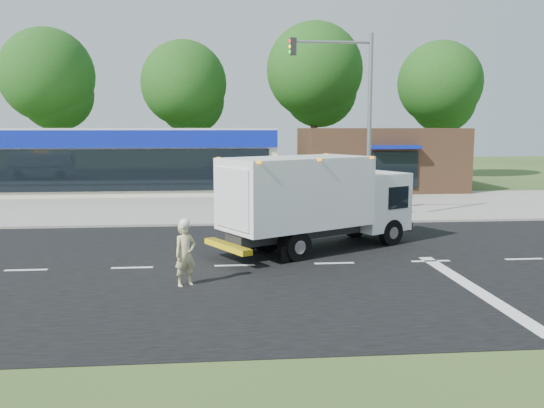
# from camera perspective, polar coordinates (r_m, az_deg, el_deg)

# --- Properties ---
(ground) EXTENTS (120.00, 120.00, 0.00)m
(ground) POSITION_cam_1_polar(r_m,az_deg,el_deg) (17.54, 6.19, -5.90)
(ground) COLOR #385123
(ground) RESTS_ON ground
(road_asphalt) EXTENTS (60.00, 14.00, 0.02)m
(road_asphalt) POSITION_cam_1_polar(r_m,az_deg,el_deg) (17.54, 6.19, -5.89)
(road_asphalt) COLOR black
(road_asphalt) RESTS_ON ground
(sidewalk) EXTENTS (60.00, 2.40, 0.12)m
(sidewalk) POSITION_cam_1_polar(r_m,az_deg,el_deg) (25.46, 2.53, -1.47)
(sidewalk) COLOR gray
(sidewalk) RESTS_ON ground
(parking_apron) EXTENTS (60.00, 9.00, 0.02)m
(parking_apron) POSITION_cam_1_polar(r_m,az_deg,el_deg) (31.17, 1.08, 0.13)
(parking_apron) COLOR gray
(parking_apron) RESTS_ON ground
(lane_markings) EXTENTS (55.20, 7.00, 0.01)m
(lane_markings) POSITION_cam_1_polar(r_m,az_deg,el_deg) (16.60, 11.73, -6.75)
(lane_markings) COLOR silver
(lane_markings) RESTS_ON road_asphalt
(ems_box_truck) EXTENTS (7.26, 5.38, 3.15)m
(ems_box_truck) POSITION_cam_1_polar(r_m,az_deg,el_deg) (19.09, 4.27, 0.76)
(ems_box_truck) COLOR black
(ems_box_truck) RESTS_ON ground
(emergency_worker) EXTENTS (0.73, 0.67, 1.77)m
(emergency_worker) POSITION_cam_1_polar(r_m,az_deg,el_deg) (15.07, -8.59, -4.80)
(emergency_worker) COLOR #CBC087
(emergency_worker) RESTS_ON ground
(retail_strip_mall) EXTENTS (18.00, 6.20, 4.00)m
(retail_strip_mall) POSITION_cam_1_polar(r_m,az_deg,el_deg) (37.11, -13.95, 4.23)
(retail_strip_mall) COLOR beige
(retail_strip_mall) RESTS_ON ground
(brown_storefront) EXTENTS (10.00, 6.70, 4.00)m
(brown_storefront) POSITION_cam_1_polar(r_m,az_deg,el_deg) (38.20, 10.60, 4.40)
(brown_storefront) COLOR #382316
(brown_storefront) RESTS_ON ground
(traffic_signal_pole) EXTENTS (3.51, 0.25, 8.00)m
(traffic_signal_pole) POSITION_cam_1_polar(r_m,az_deg,el_deg) (25.00, 8.21, 9.48)
(traffic_signal_pole) COLOR gray
(traffic_signal_pole) RESTS_ON ground
(background_trees) EXTENTS (36.77, 7.39, 12.10)m
(background_trees) POSITION_cam_1_polar(r_m,az_deg,el_deg) (45.06, -2.03, 11.85)
(background_trees) COLOR #332114
(background_trees) RESTS_ON ground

